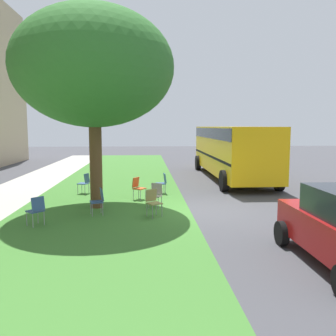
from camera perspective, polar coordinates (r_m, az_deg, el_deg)
name	(u,v)px	position (r m, az deg, el deg)	size (l,w,h in m)	color
ground	(196,210)	(12.61, 4.40, -6.68)	(80.00, 80.00, 0.00)	#424247
grass_verge	(103,211)	(12.58, -10.30, -6.78)	(48.00, 6.00, 0.01)	#3D752D
street_tree	(94,68)	(13.08, -11.72, 15.29)	(5.56, 5.56, 6.97)	brown
chair_0	(153,201)	(11.62, -2.38, -5.19)	(0.57, 0.57, 0.88)	olive
chair_1	(138,186)	(14.36, -4.80, -2.94)	(0.58, 0.58, 0.88)	#C64C1E
chair_2	(99,199)	(12.03, -10.96, -4.91)	(0.51, 0.52, 0.88)	#335184
chair_3	(156,193)	(12.83, -1.94, -4.07)	(0.55, 0.54, 0.88)	#ADA393
chair_4	(85,182)	(15.91, -13.10, -2.14)	(0.52, 0.53, 0.88)	#335184
chair_5	(162,182)	(15.53, -0.89, -2.19)	(0.47, 0.47, 0.88)	#335184
chair_6	(36,209)	(11.17, -20.19, -6.09)	(0.59, 0.59, 0.88)	#335184
school_bus	(231,147)	(20.25, 9.99, 3.31)	(10.40, 2.80, 2.88)	yellow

